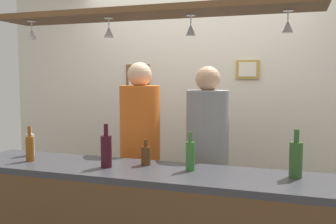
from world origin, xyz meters
TOP-DOWN VIEW (x-y plane):
  - back_wall at (0.00, 1.10)m, footprint 4.40×0.06m
  - bar_counter at (0.00, -0.50)m, footprint 2.70×0.55m
  - overhead_glass_rack at (0.00, -0.30)m, footprint 2.20×0.36m
  - hanging_wineglass_far_left at (-0.88, -0.36)m, footprint 0.07×0.07m
  - hanging_wineglass_left at (-0.28, -0.32)m, footprint 0.07×0.07m
  - hanging_wineglass_center_left at (0.28, -0.26)m, footprint 0.07×0.07m
  - hanging_wineglass_center at (0.88, -0.24)m, footprint 0.07×0.07m
  - person_middle_orange_shirt at (-0.31, 0.27)m, footprint 0.34×0.34m
  - person_right_grey_shirt at (0.28, 0.27)m, footprint 0.34×0.34m
  - bottle_soda_clear at (-1.03, -0.23)m, footprint 0.06×0.06m
  - bottle_beer_amber_tall at (-0.91, -0.39)m, footprint 0.06×0.06m
  - bottle_champagne_green at (0.95, -0.25)m, footprint 0.08×0.08m
  - bottle_beer_brown_stubby at (-0.05, -0.24)m, footprint 0.07×0.07m
  - bottle_beer_green_import at (0.29, -0.29)m, footprint 0.06×0.06m
  - bottle_wine_dark_red at (-0.28, -0.39)m, footprint 0.08×0.08m
  - picture_frame_upper_small at (0.49, 1.06)m, footprint 0.22×0.02m
  - picture_frame_caricature at (-0.66, 1.06)m, footprint 0.26×0.02m

SIDE VIEW (x-z plane):
  - bar_counter at x=0.00m, z-range 0.18..1.17m
  - person_right_grey_shirt at x=0.28m, z-range 0.18..1.87m
  - person_middle_orange_shirt at x=-0.31m, z-range 0.18..1.91m
  - bottle_beer_brown_stubby at x=-0.05m, z-range 0.98..1.16m
  - bottle_soda_clear at x=-1.03m, z-range 0.97..1.20m
  - bottle_beer_amber_tall at x=-0.91m, z-range 0.97..1.23m
  - bottle_beer_green_import at x=0.29m, z-range 0.97..1.23m
  - bottle_wine_dark_red at x=-0.28m, z-range 0.96..1.26m
  - bottle_champagne_green at x=0.95m, z-range 0.96..1.26m
  - back_wall at x=0.00m, z-range 0.00..2.60m
  - picture_frame_caricature at x=-0.66m, z-range 1.40..1.74m
  - picture_frame_upper_small at x=0.49m, z-range 1.59..1.77m
  - hanging_wineglass_far_left at x=-0.88m, z-range 1.86..1.99m
  - hanging_wineglass_left at x=-0.28m, z-range 1.86..1.99m
  - hanging_wineglass_center_left at x=0.28m, z-range 1.86..1.99m
  - hanging_wineglass_center at x=0.88m, z-range 1.86..1.99m
  - overhead_glass_rack at x=0.00m, z-range 2.01..2.05m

